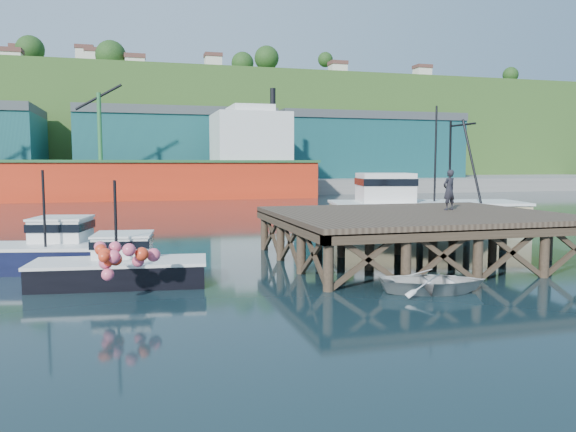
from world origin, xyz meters
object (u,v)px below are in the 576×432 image
object	(u,v)px
boat_navy	(55,250)
dockworker	(449,190)
trawler	(423,208)
boat_black	(121,265)
dinghy	(434,282)

from	to	relation	value
boat_navy	dockworker	world-z (taller)	boat_navy
dockworker	trawler	bearing A→B (deg)	-127.84
boat_navy	trawler	world-z (taller)	trawler
boat_black	trawler	world-z (taller)	trawler
trawler	dockworker	world-z (taller)	trawler
dockworker	dinghy	bearing A→B (deg)	38.35
trawler	dinghy	bearing A→B (deg)	-105.64
boat_navy	trawler	bearing A→B (deg)	30.28
boat_black	dinghy	size ratio (longest dim) A/B	1.79
dockworker	boat_black	bearing A→B (deg)	-8.25
boat_black	dockworker	size ratio (longest dim) A/B	3.36
boat_black	dockworker	world-z (taller)	dockworker
boat_navy	dockworker	distance (m)	17.21
trawler	dockworker	size ratio (longest dim) A/B	6.53
boat_navy	dinghy	size ratio (longest dim) A/B	1.96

